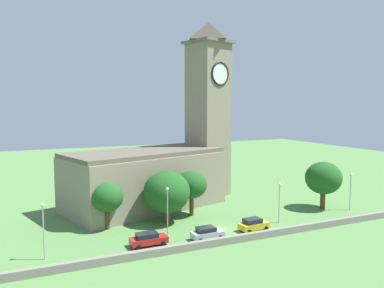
{
  "coord_description": "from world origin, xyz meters",
  "views": [
    {
      "loc": [
        -24.93,
        -45.72,
        17.39
      ],
      "look_at": [
        -1.36,
        6.48,
        11.6
      ],
      "focal_mm": 35.8,
      "sensor_mm": 36.0,
      "label": 1
    }
  ],
  "objects_px": {
    "streetlamp_west_end": "(43,222)",
    "streetlamp_central": "(279,196)",
    "church": "(165,156)",
    "tree_churchyard": "(323,178)",
    "tree_by_tower": "(192,185)",
    "streetlamp_west_mid": "(167,203)",
    "tree_riverside_west": "(107,197)",
    "car_silver": "(207,233)",
    "car_yellow": "(253,224)",
    "car_red": "(148,239)",
    "streetlamp_east_mid": "(351,185)",
    "tree_riverside_east": "(167,192)"
  },
  "relations": [
    {
      "from": "church",
      "to": "tree_churchyard",
      "type": "relative_size",
      "value": 4.16
    },
    {
      "from": "car_silver",
      "to": "streetlamp_west_mid",
      "type": "xyz_separation_m",
      "value": [
        -4.24,
        3.28,
        3.61
      ]
    },
    {
      "from": "tree_by_tower",
      "to": "tree_riverside_west",
      "type": "bearing_deg",
      "value": -174.81
    },
    {
      "from": "church",
      "to": "tree_riverside_west",
      "type": "height_order",
      "value": "church"
    },
    {
      "from": "car_silver",
      "to": "streetlamp_west_end",
      "type": "height_order",
      "value": "streetlamp_west_end"
    },
    {
      "from": "car_silver",
      "to": "tree_riverside_west",
      "type": "xyz_separation_m",
      "value": [
        -10.91,
        9.55,
        3.71
      ]
    },
    {
      "from": "streetlamp_west_end",
      "to": "tree_by_tower",
      "type": "bearing_deg",
      "value": 22.11
    },
    {
      "from": "tree_by_tower",
      "to": "streetlamp_east_mid",
      "type": "bearing_deg",
      "value": -17.48
    },
    {
      "from": "car_yellow",
      "to": "streetlamp_west_mid",
      "type": "height_order",
      "value": "streetlamp_west_mid"
    },
    {
      "from": "streetlamp_central",
      "to": "tree_churchyard",
      "type": "bearing_deg",
      "value": 16.52
    },
    {
      "from": "car_red",
      "to": "tree_churchyard",
      "type": "height_order",
      "value": "tree_churchyard"
    },
    {
      "from": "car_yellow",
      "to": "tree_riverside_east",
      "type": "bearing_deg",
      "value": 139.25
    },
    {
      "from": "car_silver",
      "to": "streetlamp_west_mid",
      "type": "height_order",
      "value": "streetlamp_west_mid"
    },
    {
      "from": "tree_riverside_west",
      "to": "tree_by_tower",
      "type": "xyz_separation_m",
      "value": [
        13.55,
        1.23,
        0.38
      ]
    },
    {
      "from": "car_yellow",
      "to": "tree_by_tower",
      "type": "height_order",
      "value": "tree_by_tower"
    },
    {
      "from": "church",
      "to": "streetlamp_central",
      "type": "relative_size",
      "value": 5.5
    },
    {
      "from": "car_yellow",
      "to": "streetlamp_central",
      "type": "xyz_separation_m",
      "value": [
        5.53,
        1.56,
        3.22
      ]
    },
    {
      "from": "streetlamp_west_mid",
      "to": "streetlamp_east_mid",
      "type": "bearing_deg",
      "value": -0.85
    },
    {
      "from": "car_silver",
      "to": "tree_riverside_east",
      "type": "bearing_deg",
      "value": 104.38
    },
    {
      "from": "streetlamp_west_end",
      "to": "streetlamp_west_mid",
      "type": "relative_size",
      "value": 0.99
    },
    {
      "from": "car_silver",
      "to": "streetlamp_central",
      "type": "distance_m",
      "value": 13.51
    },
    {
      "from": "church",
      "to": "streetlamp_central",
      "type": "distance_m",
      "value": 21.69
    },
    {
      "from": "tree_riverside_east",
      "to": "church",
      "type": "bearing_deg",
      "value": 70.58
    },
    {
      "from": "church",
      "to": "streetlamp_east_mid",
      "type": "distance_m",
      "value": 31.72
    },
    {
      "from": "streetlamp_west_end",
      "to": "streetlamp_west_mid",
      "type": "xyz_separation_m",
      "value": [
        15.46,
        1.58,
        0.04
      ]
    },
    {
      "from": "car_silver",
      "to": "streetlamp_east_mid",
      "type": "distance_m",
      "value": 28.32
    },
    {
      "from": "car_yellow",
      "to": "car_silver",
      "type": "bearing_deg",
      "value": -176.32
    },
    {
      "from": "car_silver",
      "to": "car_yellow",
      "type": "xyz_separation_m",
      "value": [
        7.43,
        0.48,
        0.04
      ]
    },
    {
      "from": "car_silver",
      "to": "streetlamp_west_mid",
      "type": "bearing_deg",
      "value": 142.28
    },
    {
      "from": "church",
      "to": "car_yellow",
      "type": "height_order",
      "value": "church"
    },
    {
      "from": "church",
      "to": "tree_riverside_east",
      "type": "height_order",
      "value": "church"
    },
    {
      "from": "streetlamp_central",
      "to": "tree_riverside_west",
      "type": "xyz_separation_m",
      "value": [
        -23.86,
        7.51,
        0.45
      ]
    },
    {
      "from": "car_silver",
      "to": "tree_churchyard",
      "type": "distance_m",
      "value": 25.61
    },
    {
      "from": "car_yellow",
      "to": "streetlamp_central",
      "type": "bearing_deg",
      "value": 15.77
    },
    {
      "from": "car_red",
      "to": "streetlamp_east_mid",
      "type": "distance_m",
      "value": 35.81
    },
    {
      "from": "car_silver",
      "to": "streetlamp_east_mid",
      "type": "xyz_separation_m",
      "value": [
        27.98,
        2.8,
        3.38
      ]
    },
    {
      "from": "car_red",
      "to": "car_silver",
      "type": "distance_m",
      "value": 7.71
    },
    {
      "from": "streetlamp_west_end",
      "to": "streetlamp_central",
      "type": "bearing_deg",
      "value": 0.59
    },
    {
      "from": "car_yellow",
      "to": "streetlamp_west_end",
      "type": "xyz_separation_m",
      "value": [
        -27.13,
        1.23,
        3.53
      ]
    },
    {
      "from": "car_silver",
      "to": "tree_by_tower",
      "type": "relative_size",
      "value": 0.59
    },
    {
      "from": "tree_churchyard",
      "to": "church",
      "type": "bearing_deg",
      "value": 147.58
    },
    {
      "from": "streetlamp_central",
      "to": "tree_churchyard",
      "type": "distance_m",
      "value": 12.22
    },
    {
      "from": "car_yellow",
      "to": "tree_churchyard",
      "type": "height_order",
      "value": "tree_churchyard"
    },
    {
      "from": "streetlamp_west_end",
      "to": "tree_riverside_east",
      "type": "relative_size",
      "value": 0.84
    },
    {
      "from": "tree_by_tower",
      "to": "tree_churchyard",
      "type": "height_order",
      "value": "tree_churchyard"
    },
    {
      "from": "car_silver",
      "to": "streetlamp_central",
      "type": "bearing_deg",
      "value": 8.94
    },
    {
      "from": "church",
      "to": "streetlamp_west_end",
      "type": "bearing_deg",
      "value": -139.38
    },
    {
      "from": "streetlamp_west_mid",
      "to": "tree_riverside_west",
      "type": "distance_m",
      "value": 9.15
    },
    {
      "from": "church",
      "to": "tree_churchyard",
      "type": "xyz_separation_m",
      "value": [
        22.93,
        -14.56,
        -3.23
      ]
    },
    {
      "from": "car_red",
      "to": "car_silver",
      "type": "relative_size",
      "value": 1.1
    }
  ]
}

